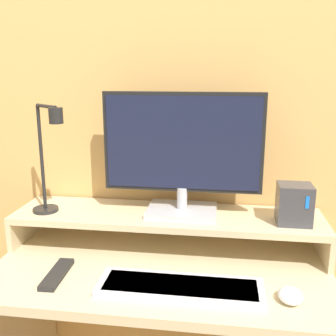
{
  "coord_description": "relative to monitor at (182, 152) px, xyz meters",
  "views": [
    {
      "loc": [
        0.18,
        -0.86,
        1.34
      ],
      "look_at": [
        0.02,
        0.3,
        1.05
      ],
      "focal_mm": 42.0,
      "sensor_mm": 36.0,
      "label": 1
    }
  ],
  "objects": [
    {
      "name": "wall_back",
      "position": [
        -0.05,
        0.15,
        0.18
      ],
      "size": [
        6.0,
        0.05,
        2.5
      ],
      "color": "#E5AD60",
      "rests_on": "ground_plane"
    },
    {
      "name": "desk",
      "position": [
        -0.05,
        -0.16,
        -0.56
      ],
      "size": [
        1.07,
        0.55,
        0.73
      ],
      "color": "beige",
      "rests_on": "ground_plane"
    },
    {
      "name": "monitor_shelf",
      "position": [
        -0.05,
        -0.01,
        -0.24
      ],
      "size": [
        1.07,
        0.26,
        0.12
      ],
      "color": "beige",
      "rests_on": "desk"
    },
    {
      "name": "monitor",
      "position": [
        0.0,
        0.0,
        0.0
      ],
      "size": [
        0.54,
        0.17,
        0.42
      ],
      "color": "#BCBCC1",
      "rests_on": "monitor_shelf"
    },
    {
      "name": "desk_lamp",
      "position": [
        -0.44,
        -0.08,
        -0.02
      ],
      "size": [
        0.16,
        0.14,
        0.38
      ],
      "color": "black",
      "rests_on": "monitor_shelf"
    },
    {
      "name": "router_dock",
      "position": [
        0.37,
        -0.04,
        -0.15
      ],
      "size": [
        0.11,
        0.1,
        0.13
      ],
      "color": "#3D3D42",
      "rests_on": "monitor_shelf"
    },
    {
      "name": "keyboard",
      "position": [
        0.03,
        -0.29,
        -0.33
      ],
      "size": [
        0.47,
        0.14,
        0.02
      ],
      "color": "silver",
      "rests_on": "desk"
    },
    {
      "name": "mouse",
      "position": [
        0.33,
        -0.31,
        -0.33
      ],
      "size": [
        0.07,
        0.08,
        0.04
      ],
      "color": "white",
      "rests_on": "desk"
    },
    {
      "name": "remote_control",
      "position": [
        -0.35,
        -0.27,
        -0.33
      ],
      "size": [
        0.05,
        0.18,
        0.02
      ],
      "color": "black",
      "rests_on": "desk"
    }
  ]
}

